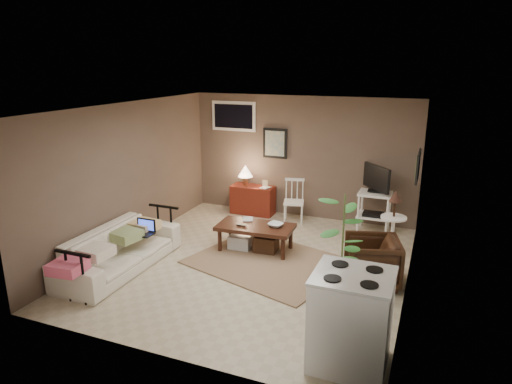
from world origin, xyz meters
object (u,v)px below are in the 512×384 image
at_px(red_console, 252,197).
at_px(armchair, 372,259).
at_px(coffee_table, 255,236).
at_px(spindle_chair, 294,202).
at_px(sofa, 119,243).
at_px(stove, 351,320).
at_px(tv_stand, 375,197).
at_px(side_table, 394,215).
at_px(potted_plant, 342,251).

bearing_deg(red_console, armchair, -39.19).
xyz_separation_m(coffee_table, red_console, (-0.77, 1.76, 0.09)).
xyz_separation_m(red_console, spindle_chair, (0.94, -0.15, 0.04)).
distance_m(sofa, spindle_chair, 3.50).
bearing_deg(red_console, stove, -56.03).
bearing_deg(stove, tv_stand, 94.57).
distance_m(coffee_table, stove, 3.11).
relative_size(side_table, armchair, 1.47).
bearing_deg(spindle_chair, potted_plant, -63.05).
bearing_deg(coffee_table, side_table, 17.46).
bearing_deg(coffee_table, tv_stand, 44.48).
relative_size(coffee_table, side_table, 1.17).
relative_size(coffee_table, tv_stand, 1.03).
bearing_deg(stove, potted_plant, 107.62).
bearing_deg(spindle_chair, stove, -65.15).
xyz_separation_m(red_console, stove, (2.78, -4.12, 0.16)).
distance_m(sofa, armchair, 3.69).
distance_m(side_table, potted_plant, 2.13).
bearing_deg(stove, sofa, 165.16).
bearing_deg(side_table, tv_stand, 113.43).
height_order(coffee_table, tv_stand, tv_stand).
xyz_separation_m(sofa, potted_plant, (3.33, -0.02, 0.42)).
relative_size(coffee_table, stove, 1.24).
relative_size(spindle_chair, side_table, 0.77).
xyz_separation_m(potted_plant, stove, (0.30, -0.94, -0.33)).
height_order(spindle_chair, armchair, spindle_chair).
distance_m(coffee_table, side_table, 2.25).
bearing_deg(tv_stand, side_table, -66.57).
distance_m(side_table, stove, 3.03).
xyz_separation_m(side_table, stove, (-0.11, -3.02, -0.16)).
bearing_deg(coffee_table, sofa, -139.25).
relative_size(armchair, stove, 0.72).
relative_size(sofa, side_table, 1.96).
bearing_deg(sofa, spindle_chair, -30.69).
height_order(side_table, potted_plant, potted_plant).
bearing_deg(tv_stand, sofa, -137.30).
bearing_deg(stove, armchair, 91.68).
bearing_deg(side_table, spindle_chair, 154.03).
bearing_deg(side_table, red_console, 159.13).
relative_size(tv_stand, armchair, 1.67).
xyz_separation_m(red_console, side_table, (2.89, -1.10, 0.32)).
xyz_separation_m(coffee_table, stove, (2.00, -2.36, 0.25)).
height_order(sofa, tv_stand, tv_stand).
bearing_deg(red_console, coffee_table, -66.31).
bearing_deg(armchair, stove, -14.00).
distance_m(spindle_chair, stove, 4.38).
bearing_deg(sofa, red_console, -15.02).
bearing_deg(red_console, side_table, -20.87).
relative_size(spindle_chair, stove, 0.82).
distance_m(red_console, spindle_chair, 0.95).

